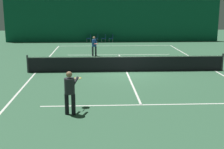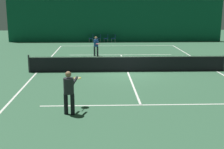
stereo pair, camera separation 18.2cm
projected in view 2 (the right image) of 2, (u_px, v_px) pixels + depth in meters
name	position (u px, v px, depth m)	size (l,w,h in m)	color
ground_plane	(128.00, 72.00, 19.04)	(60.00, 60.00, 0.00)	#386647
backdrop_curtain	(116.00, 21.00, 33.39)	(23.00, 0.12, 4.45)	#0F5138
court_line_baseline_far	(117.00, 46.00, 30.63)	(11.00, 0.10, 0.00)	white
court_line_service_far	(121.00, 55.00, 25.28)	(8.25, 0.10, 0.00)	white
court_line_service_near	(141.00, 105.00, 12.81)	(8.25, 0.10, 0.00)	white
court_line_sideline_left	(37.00, 72.00, 18.85)	(0.10, 23.80, 0.00)	white
court_line_sideline_right	(216.00, 71.00, 19.24)	(0.10, 23.80, 0.00)	white
court_line_centre	(128.00, 72.00, 19.04)	(0.10, 12.80, 0.00)	white
tennis_net	(128.00, 63.00, 18.93)	(12.00, 0.10, 1.07)	black
player_near	(69.00, 89.00, 11.56)	(0.67, 1.39, 1.66)	black
player_far	(96.00, 45.00, 24.44)	(0.54, 1.33, 1.54)	#2D2D38
courtside_chair_0	(92.00, 38.00, 33.16)	(0.44, 0.44, 0.84)	#99999E
courtside_chair_1	(99.00, 38.00, 33.18)	(0.44, 0.44, 0.84)	#99999E
courtside_chair_2	(107.00, 38.00, 33.21)	(0.44, 0.44, 0.84)	#99999E
courtside_chair_3	(114.00, 38.00, 33.24)	(0.44, 0.44, 0.84)	#99999E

